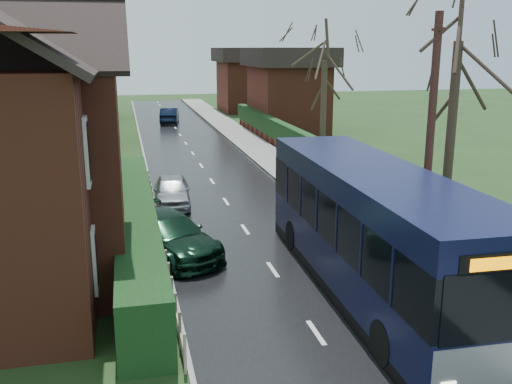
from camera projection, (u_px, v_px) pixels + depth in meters
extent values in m
plane|color=#26411C|center=(292.00, 298.00, 15.18)|extent=(140.00, 140.00, 0.00)
cube|color=black|center=(226.00, 202.00, 24.62)|extent=(6.00, 100.00, 0.02)
cube|color=slate|center=(319.00, 195.00, 25.54)|extent=(2.50, 100.00, 0.14)
cube|color=gray|center=(294.00, 196.00, 25.27)|extent=(0.12, 100.00, 0.14)
cube|color=gray|center=(155.00, 205.00, 23.95)|extent=(0.12, 100.00, 0.10)
cube|color=black|center=(136.00, 224.00, 18.86)|extent=(1.20, 16.00, 1.60)
cube|color=brown|center=(352.00, 188.00, 25.82)|extent=(0.30, 50.00, 0.60)
cube|color=black|center=(353.00, 169.00, 25.60)|extent=(0.60, 50.00, 1.20)
cube|color=brown|center=(73.00, 182.00, 15.13)|extent=(2.50, 4.00, 6.00)
cube|color=silver|center=(95.00, 256.00, 13.71)|extent=(0.08, 1.20, 1.60)
cube|color=black|center=(97.00, 256.00, 13.71)|extent=(0.03, 0.95, 1.35)
cube|color=silver|center=(88.00, 150.00, 13.07)|extent=(0.08, 1.20, 1.60)
cube|color=black|center=(89.00, 150.00, 13.08)|extent=(0.03, 0.95, 1.35)
cube|color=silver|center=(101.00, 211.00, 17.49)|extent=(0.08, 1.20, 1.60)
cube|color=black|center=(102.00, 211.00, 17.49)|extent=(0.03, 0.95, 1.35)
cube|color=silver|center=(95.00, 127.00, 16.85)|extent=(0.08, 1.20, 1.60)
cube|color=black|center=(96.00, 127.00, 16.86)|extent=(0.03, 0.95, 1.35)
cube|color=silver|center=(104.00, 182.00, 21.26)|extent=(0.08, 1.20, 1.60)
cube|color=black|center=(105.00, 182.00, 21.27)|extent=(0.03, 0.95, 1.35)
cube|color=silver|center=(100.00, 112.00, 20.63)|extent=(0.08, 1.20, 1.60)
cube|color=black|center=(100.00, 112.00, 20.63)|extent=(0.03, 0.95, 1.35)
cube|color=silver|center=(106.00, 169.00, 23.63)|extent=(0.08, 1.20, 1.60)
cube|color=black|center=(107.00, 169.00, 23.63)|extent=(0.03, 0.95, 1.35)
cube|color=silver|center=(102.00, 106.00, 22.99)|extent=(0.08, 1.20, 1.60)
cube|color=black|center=(103.00, 106.00, 22.99)|extent=(0.03, 0.95, 1.35)
cube|color=black|center=(370.00, 258.00, 15.43)|extent=(2.80, 11.28, 1.16)
cube|color=black|center=(372.00, 216.00, 15.14)|extent=(2.82, 11.28, 1.23)
cube|color=black|center=(374.00, 181.00, 14.90)|extent=(2.80, 11.28, 0.67)
cube|color=black|center=(369.00, 284.00, 15.62)|extent=(2.80, 11.28, 0.36)
cube|color=gray|center=(493.00, 369.00, 10.15)|extent=(2.45, 0.17, 1.02)
cube|color=black|center=(501.00, 306.00, 9.82)|extent=(2.30, 0.13, 1.33)
cube|color=black|center=(506.00, 262.00, 9.62)|extent=(1.79, 0.12, 0.36)
cube|color=#FF8C00|center=(508.00, 263.00, 9.59)|extent=(1.40, 0.07, 0.22)
cylinder|color=black|center=(385.00, 343.00, 11.90)|extent=(0.31, 0.99, 0.98)
cylinder|color=black|center=(484.00, 332.00, 12.36)|extent=(0.31, 0.99, 0.98)
cylinder|color=black|center=(294.00, 235.00, 18.72)|extent=(0.31, 0.99, 0.98)
cylinder|color=black|center=(360.00, 231.00, 19.18)|extent=(0.31, 0.99, 0.98)
imported|color=#BCBBC1|center=(172.00, 191.00, 23.93)|extent=(1.79, 3.85, 1.28)
imported|color=black|center=(169.00, 235.00, 18.16)|extent=(3.59, 5.01, 1.35)
imported|color=black|center=(170.00, 116.00, 50.17)|extent=(2.05, 4.37, 1.38)
cylinder|color=slate|center=(481.00, 261.00, 13.54)|extent=(0.09, 0.09, 3.09)
cube|color=silver|center=(487.00, 208.00, 13.21)|extent=(0.15, 0.47, 0.35)
cube|color=silver|center=(485.00, 226.00, 13.32)|extent=(0.13, 0.42, 0.31)
cylinder|color=#331A16|center=(430.00, 134.00, 18.25)|extent=(0.26, 0.26, 7.57)
cube|color=#331A16|center=(438.00, 29.00, 17.46)|extent=(0.25, 0.97, 0.09)
cylinder|color=#34271E|center=(450.00, 141.00, 19.64)|extent=(0.32, 0.32, 6.69)
cylinder|color=#362C20|center=(323.00, 117.00, 30.03)|extent=(0.31, 0.31, 5.84)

